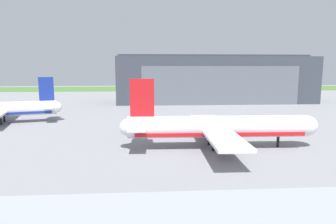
# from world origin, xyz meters

# --- Properties ---
(ground_plane) EXTENTS (440.00, 440.00, 0.00)m
(ground_plane) POSITION_xyz_m (0.00, 0.00, 0.00)
(ground_plane) COLOR gray
(grass_field_strip) EXTENTS (440.00, 56.00, 0.08)m
(grass_field_strip) POSITION_xyz_m (0.00, 178.39, 0.04)
(grass_field_strip) COLOR #487333
(grass_field_strip) RESTS_ON ground_plane
(maintenance_hangar) EXTENTS (91.01, 28.43, 22.42)m
(maintenance_hangar) POSITION_xyz_m (34.01, 82.63, 10.74)
(maintenance_hangar) COLOR #383D47
(maintenance_hangar) RESTS_ON ground_plane
(airliner_near_right) EXTENTS (39.69, 32.29, 13.83)m
(airliner_near_right) POSITION_xyz_m (16.35, -0.49, 4.17)
(airliner_near_right) COLOR silver
(airliner_near_right) RESTS_ON ground_plane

